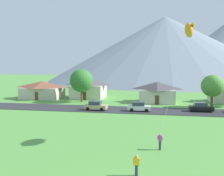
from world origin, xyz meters
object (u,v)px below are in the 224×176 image
object	(u,v)px
tree_near_left	(212,86)
kite_flyer_with_kite	(188,33)
house_rightmost	(42,90)
parked_car_tan_west_end	(96,106)
parked_car_white_mid_west	(139,107)
parked_car_black_east_end	(201,107)
house_leftmost	(157,92)
house_left_center	(88,88)
watcher_person	(137,165)
tree_left_of_center	(81,81)

from	to	relation	value
tree_near_left	kite_flyer_with_kite	bearing A→B (deg)	-109.53
house_rightmost	parked_car_tan_west_end	world-z (taller)	house_rightmost
tree_near_left	parked_car_white_mid_west	size ratio (longest dim) A/B	1.58
parked_car_tan_west_end	kite_flyer_with_kite	distance (m)	24.27
parked_car_white_mid_west	parked_car_black_east_end	distance (m)	11.32
house_leftmost	parked_car_tan_west_end	size ratio (longest dim) A/B	2.01
house_left_center	house_leftmost	bearing A→B (deg)	-14.83
tree_near_left	parked_car_black_east_end	world-z (taller)	tree_near_left
parked_car_tan_west_end	parked_car_black_east_end	xyz separation A→B (m)	(19.39, 1.88, 0.00)
house_rightmost	parked_car_black_east_end	size ratio (longest dim) A/B	2.53
house_leftmost	house_rightmost	world-z (taller)	house_leftmost
parked_car_tan_west_end	parked_car_white_mid_west	size ratio (longest dim) A/B	1.01
house_left_center	house_rightmost	bearing A→B (deg)	-163.97
house_left_center	kite_flyer_with_kite	xyz separation A→B (m)	(20.39, -33.01, 9.12)
parked_car_tan_west_end	watcher_person	distance (m)	26.91
house_left_center	watcher_person	world-z (taller)	house_left_center
kite_flyer_with_kite	parked_car_tan_west_end	bearing A→B (deg)	131.12
tree_left_of_center	tree_near_left	bearing A→B (deg)	-5.55
parked_car_black_east_end	tree_near_left	bearing A→B (deg)	57.81
house_leftmost	tree_left_of_center	world-z (taller)	tree_left_of_center
house_leftmost	parked_car_white_mid_west	bearing A→B (deg)	-106.44
house_rightmost	parked_car_black_east_end	distance (m)	38.74
tree_left_of_center	house_rightmost	bearing A→B (deg)	161.00
tree_left_of_center	watcher_person	xyz separation A→B (m)	(15.26, -34.54, -4.14)
house_leftmost	kite_flyer_with_kite	bearing A→B (deg)	-84.65
parked_car_tan_west_end	parked_car_white_mid_west	bearing A→B (deg)	2.91
tree_near_left	parked_car_black_east_end	bearing A→B (deg)	-122.19
parked_car_black_east_end	parked_car_tan_west_end	bearing A→B (deg)	-174.45
house_leftmost	parked_car_black_east_end	world-z (taller)	house_leftmost
house_left_center	parked_car_black_east_end	distance (m)	29.59
tree_left_of_center	watcher_person	distance (m)	37.98
tree_near_left	parked_car_black_east_end	xyz separation A→B (m)	(-2.98, -4.74, -3.57)
house_leftmost	house_left_center	size ratio (longest dim) A/B	0.96
tree_near_left	watcher_person	distance (m)	34.50
house_left_center	watcher_person	bearing A→B (deg)	-69.51
house_leftmost	parked_car_black_east_end	size ratio (longest dim) A/B	2.02
parked_car_black_east_end	watcher_person	size ratio (longest dim) A/B	2.53
parked_car_tan_west_end	parked_car_black_east_end	size ratio (longest dim) A/B	1.00
house_rightmost	tree_left_of_center	distance (m)	12.78
tree_near_left	watcher_person	world-z (taller)	tree_near_left
house_rightmost	tree_left_of_center	bearing A→B (deg)	-19.00
parked_car_white_mid_west	kite_flyer_with_kite	distance (m)	20.91
house_leftmost	parked_car_tan_west_end	world-z (taller)	house_leftmost
parked_car_tan_west_end	house_left_center	bearing A→B (deg)	110.23
parked_car_white_mid_west	tree_left_of_center	bearing A→B (deg)	147.29
house_rightmost	parked_car_white_mid_west	bearing A→B (deg)	-26.81
tree_left_of_center	parked_car_tan_west_end	xyz separation A→B (m)	(5.76, -9.36, -4.15)
parked_car_tan_west_end	watcher_person	bearing A→B (deg)	-69.33
watcher_person	house_leftmost	bearing A→B (deg)	86.79
parked_car_tan_west_end	parked_car_white_mid_west	distance (m)	8.17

